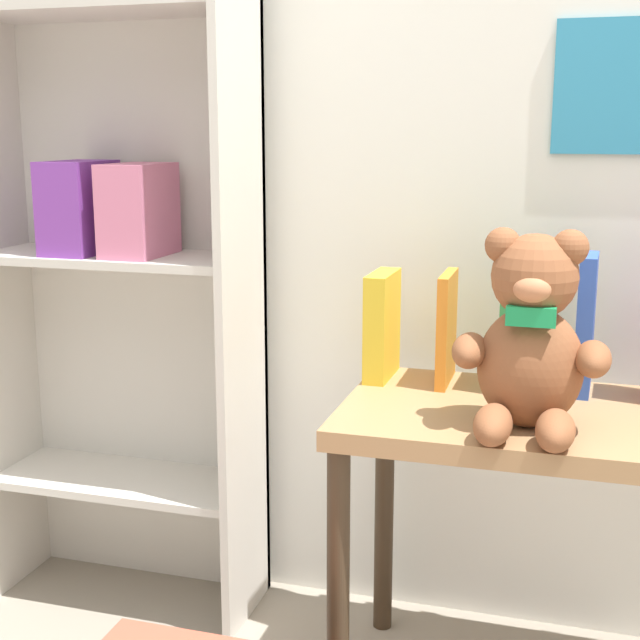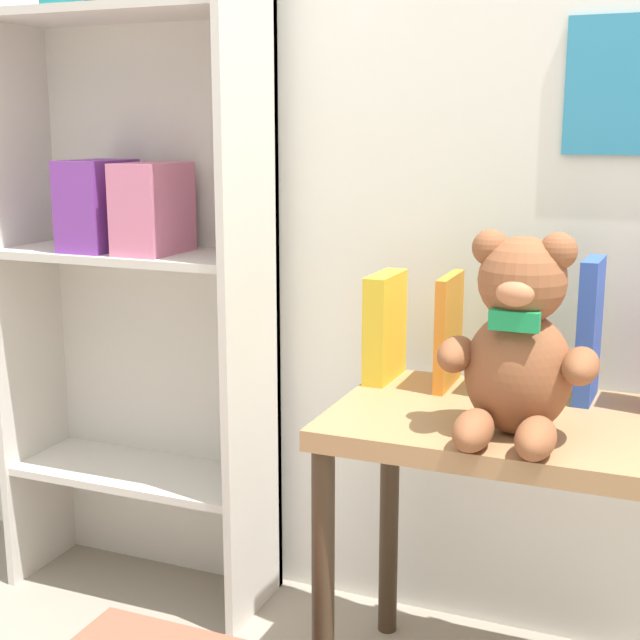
% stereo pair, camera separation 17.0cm
% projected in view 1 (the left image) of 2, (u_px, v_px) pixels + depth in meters
% --- Properties ---
extents(wall_back, '(4.80, 0.07, 2.50)m').
position_uv_depth(wall_back, '(525.00, 31.00, 1.75)').
color(wall_back, silver).
rests_on(wall_back, ground_plane).
extents(bookshelf_side, '(0.60, 0.25, 1.58)m').
position_uv_depth(bookshelf_side, '(120.00, 215.00, 1.93)').
color(bookshelf_side, beige).
rests_on(bookshelf_side, ground_plane).
extents(display_table, '(0.70, 0.43, 0.58)m').
position_uv_depth(display_table, '(540.00, 458.00, 1.58)').
color(display_table, '#9E754C').
rests_on(display_table, ground_plane).
extents(teddy_bear, '(0.25, 0.23, 0.33)m').
position_uv_depth(teddy_bear, '(531.00, 340.00, 1.44)').
color(teddy_bear, brown).
rests_on(teddy_bear, display_table).
extents(book_standing_yellow, '(0.04, 0.14, 0.21)m').
position_uv_depth(book_standing_yellow, '(382.00, 325.00, 1.76)').
color(book_standing_yellow, gold).
rests_on(book_standing_yellow, display_table).
extents(book_standing_orange, '(0.02, 0.15, 0.22)m').
position_uv_depth(book_standing_orange, '(447.00, 328.00, 1.72)').
color(book_standing_orange, orange).
rests_on(book_standing_orange, display_table).
extents(book_standing_green, '(0.05, 0.14, 0.24)m').
position_uv_depth(book_standing_green, '(515.00, 327.00, 1.68)').
color(book_standing_green, '#33934C').
rests_on(book_standing_green, display_table).
extents(book_standing_blue, '(0.03, 0.12, 0.26)m').
position_uv_depth(book_standing_blue, '(586.00, 324.00, 1.65)').
color(book_standing_blue, '#2D51B7').
rests_on(book_standing_blue, display_table).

